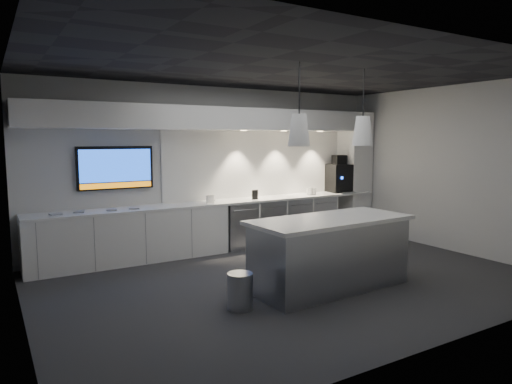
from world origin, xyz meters
TOP-DOWN VIEW (x-y plane):
  - floor at (0.00, 0.00)m, footprint 7.00×7.00m
  - ceiling at (0.00, 0.00)m, footprint 7.00×7.00m
  - wall_back at (0.00, 2.50)m, footprint 7.00×0.00m
  - wall_front at (0.00, -2.50)m, footprint 7.00×0.00m
  - wall_left at (-3.50, 0.00)m, footprint 0.00×7.00m
  - wall_right at (3.50, 0.00)m, footprint 0.00×7.00m
  - back_counter at (0.00, 2.17)m, footprint 6.80×0.65m
  - left_base_cabinets at (-1.75, 2.17)m, footprint 3.30×0.63m
  - fridge_unit_a at (0.25, 2.17)m, footprint 0.60×0.61m
  - fridge_unit_b at (0.88, 2.17)m, footprint 0.60×0.61m
  - fridge_unit_c at (1.51, 2.17)m, footprint 0.60×0.61m
  - fridge_unit_d at (2.14, 2.17)m, footprint 0.60×0.61m
  - backsplash at (1.20, 2.48)m, footprint 4.60×0.03m
  - soffit at (0.00, 2.20)m, footprint 6.90×0.60m
  - column at (3.20, 2.20)m, footprint 0.55×0.55m
  - wall_tv at (-1.90, 2.45)m, footprint 1.25×0.07m
  - island at (0.23, -0.55)m, footprint 2.34×1.09m
  - bin at (-1.22, -0.61)m, footprint 0.37×0.37m
  - coffee_machine at (2.76, 2.20)m, footprint 0.51×0.67m
  - sign_black at (0.59, 2.08)m, footprint 0.14×0.05m
  - sign_white at (-0.34, 2.08)m, footprint 0.18×0.07m
  - cup_cluster at (1.95, 2.10)m, footprint 0.16×0.16m
  - tray_a at (-2.90, 2.09)m, footprint 0.19×0.19m
  - tray_b at (-2.55, 2.17)m, footprint 0.20×0.20m
  - tray_c at (-2.07, 2.12)m, footprint 0.19×0.19m
  - tray_d at (-1.72, 2.08)m, footprint 0.19×0.19m
  - pendant_left at (-0.32, -0.55)m, footprint 0.28×0.28m
  - pendant_right at (0.77, -0.55)m, footprint 0.28×0.28m

SIDE VIEW (x-z plane):
  - floor at x=0.00m, z-range 0.00..0.00m
  - bin at x=-1.22m, z-range 0.00..0.44m
  - fridge_unit_a at x=0.25m, z-range 0.00..0.85m
  - fridge_unit_b at x=0.88m, z-range 0.00..0.85m
  - fridge_unit_c at x=1.51m, z-range 0.00..0.85m
  - fridge_unit_d at x=2.14m, z-range 0.00..0.85m
  - left_base_cabinets at x=-1.75m, z-range 0.00..0.86m
  - island at x=0.23m, z-range 0.00..0.98m
  - back_counter at x=0.00m, z-range 0.86..0.90m
  - tray_a at x=-2.90m, z-range 0.90..0.92m
  - tray_b at x=-2.55m, z-range 0.90..0.92m
  - tray_c at x=-2.07m, z-range 0.90..0.92m
  - tray_d at x=-1.72m, z-range 0.90..0.92m
  - cup_cluster at x=1.95m, z-range 0.90..1.04m
  - sign_white at x=-0.34m, z-range 0.90..1.04m
  - sign_black at x=0.59m, z-range 0.90..1.08m
  - coffee_machine at x=2.76m, z-range 0.83..1.62m
  - column at x=3.20m, z-range 0.00..2.60m
  - wall_back at x=0.00m, z-range -2.00..5.00m
  - wall_front at x=0.00m, z-range -2.00..5.00m
  - wall_left at x=-3.50m, z-range -2.00..5.00m
  - wall_right at x=3.50m, z-range -2.00..5.00m
  - backsplash at x=1.20m, z-range 0.90..2.20m
  - wall_tv at x=-1.90m, z-range 1.20..1.92m
  - pendant_left at x=-0.32m, z-range 1.60..2.71m
  - pendant_right at x=0.77m, z-range 1.60..2.71m
  - soffit at x=0.00m, z-range 2.20..2.60m
  - ceiling at x=0.00m, z-range 3.00..3.00m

